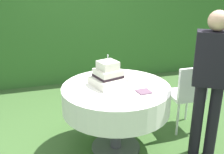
{
  "coord_description": "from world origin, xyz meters",
  "views": [
    {
      "loc": [
        -0.83,
        -2.57,
        1.89
      ],
      "look_at": [
        -0.04,
        0.03,
        0.87
      ],
      "focal_mm": 43.4,
      "sensor_mm": 36.0,
      "label": 1
    }
  ],
  "objects_px": {
    "napkin_stack": "(144,92)",
    "serving_plate_left": "(80,90)",
    "cake_table": "(116,98)",
    "garden_chair": "(188,92)",
    "serving_plate_far": "(88,100)",
    "serving_plate_right": "(155,86)",
    "standing_person": "(211,78)",
    "wedding_cake": "(108,76)",
    "serving_plate_near": "(152,80)"
  },
  "relations": [
    {
      "from": "napkin_stack",
      "to": "serving_plate_left",
      "type": "bearing_deg",
      "value": 158.52
    },
    {
      "from": "cake_table",
      "to": "garden_chair",
      "type": "bearing_deg",
      "value": 6.34
    },
    {
      "from": "cake_table",
      "to": "napkin_stack",
      "type": "height_order",
      "value": "napkin_stack"
    },
    {
      "from": "serving_plate_left",
      "to": "serving_plate_far",
      "type": "bearing_deg",
      "value": -86.3
    },
    {
      "from": "cake_table",
      "to": "serving_plate_far",
      "type": "bearing_deg",
      "value": -144.23
    },
    {
      "from": "serving_plate_left",
      "to": "serving_plate_right",
      "type": "distance_m",
      "value": 0.79
    },
    {
      "from": "serving_plate_far",
      "to": "standing_person",
      "type": "relative_size",
      "value": 0.09
    },
    {
      "from": "wedding_cake",
      "to": "serving_plate_far",
      "type": "distance_m",
      "value": 0.46
    },
    {
      "from": "wedding_cake",
      "to": "serving_plate_near",
      "type": "distance_m",
      "value": 0.53
    },
    {
      "from": "serving_plate_near",
      "to": "serving_plate_right",
      "type": "xyz_separation_m",
      "value": [
        -0.05,
        -0.17,
        0.0
      ]
    },
    {
      "from": "wedding_cake",
      "to": "serving_plate_left",
      "type": "relative_size",
      "value": 3.72
    },
    {
      "from": "wedding_cake",
      "to": "standing_person",
      "type": "height_order",
      "value": "standing_person"
    },
    {
      "from": "standing_person",
      "to": "serving_plate_far",
      "type": "bearing_deg",
      "value": 173.36
    },
    {
      "from": "serving_plate_right",
      "to": "garden_chair",
      "type": "xyz_separation_m",
      "value": [
        0.59,
        0.24,
        -0.24
      ]
    },
    {
      "from": "serving_plate_near",
      "to": "serving_plate_far",
      "type": "relative_size",
      "value": 0.91
    },
    {
      "from": "wedding_cake",
      "to": "garden_chair",
      "type": "distance_m",
      "value": 1.1
    },
    {
      "from": "serving_plate_near",
      "to": "napkin_stack",
      "type": "height_order",
      "value": "serving_plate_near"
    },
    {
      "from": "serving_plate_far",
      "to": "serving_plate_right",
      "type": "distance_m",
      "value": 0.77
    },
    {
      "from": "serving_plate_left",
      "to": "serving_plate_right",
      "type": "height_order",
      "value": "same"
    },
    {
      "from": "wedding_cake",
      "to": "garden_chair",
      "type": "xyz_separation_m",
      "value": [
        1.05,
        0.04,
        -0.34
      ]
    },
    {
      "from": "cake_table",
      "to": "serving_plate_left",
      "type": "height_order",
      "value": "serving_plate_left"
    },
    {
      "from": "napkin_stack",
      "to": "serving_plate_right",
      "type": "bearing_deg",
      "value": 30.07
    },
    {
      "from": "cake_table",
      "to": "standing_person",
      "type": "relative_size",
      "value": 0.74
    },
    {
      "from": "serving_plate_left",
      "to": "garden_chair",
      "type": "distance_m",
      "value": 1.39
    },
    {
      "from": "cake_table",
      "to": "serving_plate_far",
      "type": "height_order",
      "value": "serving_plate_far"
    },
    {
      "from": "serving_plate_near",
      "to": "serving_plate_right",
      "type": "distance_m",
      "value": 0.18
    },
    {
      "from": "standing_person",
      "to": "serving_plate_right",
      "type": "bearing_deg",
      "value": 150.13
    },
    {
      "from": "serving_plate_near",
      "to": "serving_plate_right",
      "type": "height_order",
      "value": "same"
    },
    {
      "from": "serving_plate_near",
      "to": "garden_chair",
      "type": "distance_m",
      "value": 0.59
    },
    {
      "from": "napkin_stack",
      "to": "garden_chair",
      "type": "height_order",
      "value": "garden_chair"
    },
    {
      "from": "serving_plate_near",
      "to": "serving_plate_right",
      "type": "relative_size",
      "value": 0.98
    },
    {
      "from": "garden_chair",
      "to": "serving_plate_left",
      "type": "bearing_deg",
      "value": -175.95
    },
    {
      "from": "serving_plate_near",
      "to": "serving_plate_far",
      "type": "height_order",
      "value": "same"
    },
    {
      "from": "serving_plate_near",
      "to": "standing_person",
      "type": "relative_size",
      "value": 0.08
    },
    {
      "from": "wedding_cake",
      "to": "serving_plate_near",
      "type": "height_order",
      "value": "wedding_cake"
    },
    {
      "from": "napkin_stack",
      "to": "standing_person",
      "type": "bearing_deg",
      "value": -15.61
    },
    {
      "from": "cake_table",
      "to": "wedding_cake",
      "type": "xyz_separation_m",
      "value": [
        -0.07,
        0.07,
        0.25
      ]
    },
    {
      "from": "napkin_stack",
      "to": "serving_plate_far",
      "type": "bearing_deg",
      "value": -176.48
    },
    {
      "from": "serving_plate_near",
      "to": "standing_person",
      "type": "xyz_separation_m",
      "value": [
        0.43,
        -0.45,
        0.15
      ]
    },
    {
      "from": "wedding_cake",
      "to": "serving_plate_left",
      "type": "height_order",
      "value": "wedding_cake"
    },
    {
      "from": "cake_table",
      "to": "serving_plate_near",
      "type": "bearing_deg",
      "value": 4.77
    },
    {
      "from": "serving_plate_far",
      "to": "garden_chair",
      "type": "distance_m",
      "value": 1.42
    },
    {
      "from": "cake_table",
      "to": "serving_plate_near",
      "type": "height_order",
      "value": "serving_plate_near"
    },
    {
      "from": "napkin_stack",
      "to": "standing_person",
      "type": "height_order",
      "value": "standing_person"
    },
    {
      "from": "serving_plate_far",
      "to": "serving_plate_right",
      "type": "height_order",
      "value": "same"
    },
    {
      "from": "wedding_cake",
      "to": "serving_plate_right",
      "type": "xyz_separation_m",
      "value": [
        0.46,
        -0.21,
        -0.1
      ]
    },
    {
      "from": "serving_plate_far",
      "to": "garden_chair",
      "type": "xyz_separation_m",
      "value": [
        1.35,
        0.37,
        -0.24
      ]
    },
    {
      "from": "wedding_cake",
      "to": "garden_chair",
      "type": "bearing_deg",
      "value": 1.97
    },
    {
      "from": "serving_plate_left",
      "to": "napkin_stack",
      "type": "height_order",
      "value": "serving_plate_left"
    },
    {
      "from": "serving_plate_near",
      "to": "napkin_stack",
      "type": "relative_size",
      "value": 0.93
    }
  ]
}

